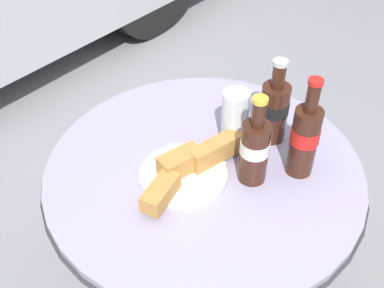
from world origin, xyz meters
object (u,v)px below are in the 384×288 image
(cola_bottle_left, at_px, (255,149))
(cola_bottle_center, at_px, (305,138))
(lunch_plate_near, at_px, (187,169))
(bistro_table, at_px, (203,208))
(drinking_glass, at_px, (235,121))
(cola_bottle_right, at_px, (274,109))

(cola_bottle_left, relative_size, cola_bottle_center, 0.89)
(cola_bottle_center, relative_size, lunch_plate_near, 0.82)
(bistro_table, distance_m, drinking_glass, 0.24)
(bistro_table, height_order, cola_bottle_left, cola_bottle_left)
(cola_bottle_left, bearing_deg, lunch_plate_near, 129.20)
(cola_bottle_right, relative_size, drinking_glass, 1.48)
(bistro_table, distance_m, cola_bottle_left, 0.26)
(cola_bottle_center, distance_m, lunch_plate_near, 0.27)
(bistro_table, bearing_deg, cola_bottle_left, -67.48)
(cola_bottle_right, xyz_separation_m, lunch_plate_near, (-0.24, 0.07, -0.06))
(cola_bottle_right, height_order, cola_bottle_center, cola_bottle_center)
(cola_bottle_left, height_order, cola_bottle_center, cola_bottle_center)
(cola_bottle_left, bearing_deg, bistro_table, 112.52)
(bistro_table, xyz_separation_m, lunch_plate_near, (-0.05, 0.01, 0.17))
(bistro_table, xyz_separation_m, cola_bottle_left, (0.04, -0.10, 0.23))
(bistro_table, distance_m, cola_bottle_right, 0.31)
(cola_bottle_right, bearing_deg, lunch_plate_near, 164.12)
(cola_bottle_left, height_order, lunch_plate_near, cola_bottle_left)
(cola_bottle_center, bearing_deg, bistro_table, 127.56)
(bistro_table, relative_size, cola_bottle_left, 3.38)
(cola_bottle_center, distance_m, drinking_glass, 0.18)
(bistro_table, distance_m, lunch_plate_near, 0.18)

